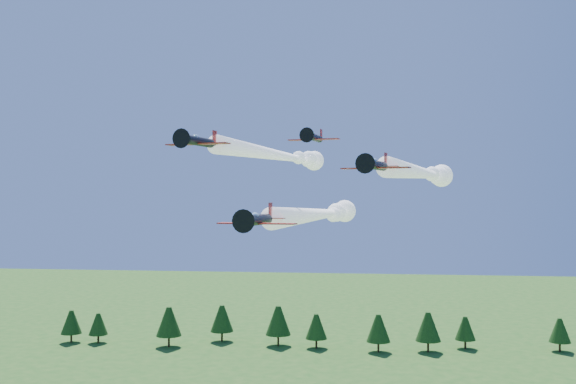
# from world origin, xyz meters

# --- Properties ---
(plane_lead) EXTENTS (13.40, 50.02, 3.70)m
(plane_lead) POSITION_xyz_m (2.74, 17.59, 40.84)
(plane_lead) COLOR black
(plane_lead) RESTS_ON ground
(plane_left) EXTENTS (16.89, 50.18, 3.70)m
(plane_left) POSITION_xyz_m (-4.63, 29.75, 50.14)
(plane_left) COLOR black
(plane_left) RESTS_ON ground
(plane_right) EXTENTS (17.30, 42.38, 3.70)m
(plane_right) POSITION_xyz_m (17.71, 20.32, 46.76)
(plane_right) COLOR black
(plane_right) RESTS_ON ground
(plane_slot) EXTENTS (6.94, 7.62, 2.42)m
(plane_slot) POSITION_xyz_m (2.47, 9.14, 51.10)
(plane_slot) COLOR black
(plane_slot) RESTS_ON ground
(treeline) EXTENTS (168.53, 17.03, 11.58)m
(treeline) POSITION_xyz_m (-7.64, 110.46, 6.63)
(treeline) COLOR #382314
(treeline) RESTS_ON ground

